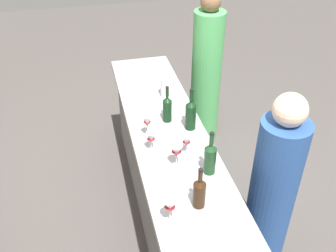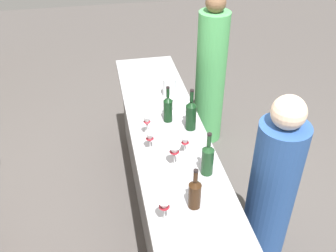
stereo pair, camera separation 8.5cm
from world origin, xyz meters
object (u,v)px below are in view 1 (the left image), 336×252
wine_bottle_leftmost_amber_brown (199,192)px  wine_bottle_center_dark_green (191,114)px  wine_bottle_second_left_olive_green (210,157)px  wine_glass_near_right (177,152)px  wine_glass_far_center (151,138)px  water_pitcher (167,87)px  wine_glass_far_right (170,207)px  wine_bottle_second_right_dark_green (167,108)px  wine_glass_near_center (186,142)px  person_center_guest (206,76)px  person_left_guest (272,193)px  wine_glass_near_left (170,102)px  wine_glass_far_left (147,123)px

wine_bottle_leftmost_amber_brown → wine_bottle_center_dark_green: size_ratio=0.84×
wine_bottle_second_left_olive_green → wine_glass_near_right: bearing=60.2°
wine_glass_near_right → wine_glass_far_center: (0.20, 0.13, -0.01)m
wine_bottle_leftmost_amber_brown → wine_glass_far_center: 0.60m
wine_bottle_leftmost_amber_brown → wine_glass_far_center: (0.57, 0.17, -0.01)m
wine_glass_near_right → water_pitcher: size_ratio=1.00×
wine_glass_far_right → wine_bottle_second_right_dark_green: bearing=-12.4°
wine_glass_near_center → wine_bottle_center_dark_green: bearing=-21.3°
wine_bottle_leftmost_amber_brown → wine_bottle_second_right_dark_green: bearing=-1.4°
wine_glass_far_right → person_center_guest: size_ratio=0.10×
water_pitcher → person_left_guest: person_left_guest is taller
wine_bottle_center_dark_green → wine_glass_near_left: size_ratio=2.46×
wine_glass_near_center → wine_glass_far_left: (0.26, 0.22, 0.02)m
wine_glass_far_left → person_left_guest: 1.01m
wine_glass_far_right → water_pitcher: 1.39m
wine_glass_near_right → wine_glass_far_left: bearing=18.7°
water_pitcher → person_center_guest: (0.56, -0.54, -0.25)m
wine_bottle_second_right_dark_green → wine_glass_near_left: bearing=-22.8°
wine_bottle_second_right_dark_green → person_left_guest: size_ratio=0.20×
wine_bottle_leftmost_amber_brown → wine_bottle_center_dark_green: 0.79m
wine_glass_far_center → wine_glass_far_left: bearing=-2.1°
wine_bottle_second_left_olive_green → wine_glass_far_right: size_ratio=1.97×
wine_glass_near_right → water_pitcher: bearing=-9.4°
wine_glass_far_left → wine_bottle_second_right_dark_green: bearing=-49.1°
wine_bottle_leftmost_amber_brown → person_center_guest: 1.97m
wine_bottle_second_right_dark_green → wine_glass_near_center: wine_bottle_second_right_dark_green is taller
wine_glass_far_left → wine_glass_far_right: wine_glass_far_left is taller
wine_bottle_leftmost_amber_brown → person_left_guest: (0.20, -0.61, -0.34)m
wine_glass_near_right → person_center_guest: person_center_guest is taller
wine_glass_near_center → wine_glass_far_left: bearing=40.9°
wine_bottle_second_right_dark_green → water_pitcher: 0.38m
person_center_guest → wine_bottle_second_right_dark_green: bearing=41.1°
wine_bottle_center_dark_green → wine_bottle_second_right_dark_green: (0.14, 0.15, -0.01)m
wine_glass_near_right → water_pitcher: same height
person_left_guest → person_center_guest: (1.64, -0.04, 0.06)m
wine_glass_near_center → person_left_guest: person_left_guest is taller
wine_bottle_second_left_olive_green → wine_glass_near_right: wine_bottle_second_left_olive_green is taller
wine_glass_far_center → wine_bottle_leftmost_amber_brown: bearing=-163.5°
water_pitcher → wine_glass_far_right: bearing=167.4°
wine_glass_near_center → wine_glass_near_left: bearing=-0.7°
wine_glass_near_center → person_center_guest: person_center_guest is taller
wine_bottle_second_left_olive_green → wine_glass_near_right: size_ratio=1.94×
wine_bottle_center_dark_green → wine_glass_far_right: wine_bottle_center_dark_green is taller
wine_bottle_second_right_dark_green → wine_glass_near_left: wine_bottle_second_right_dark_green is taller
wine_bottle_center_dark_green → wine_glass_far_center: (-0.19, 0.34, -0.03)m
person_left_guest → water_pitcher: bearing=-64.9°
wine_glass_near_center → wine_bottle_leftmost_amber_brown: bearing=173.1°
wine_bottle_second_left_olive_green → person_left_guest: size_ratio=0.21×
wine_glass_near_right → wine_bottle_second_right_dark_green: bearing=-6.7°
wine_bottle_leftmost_amber_brown → wine_glass_far_right: bearing=112.4°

